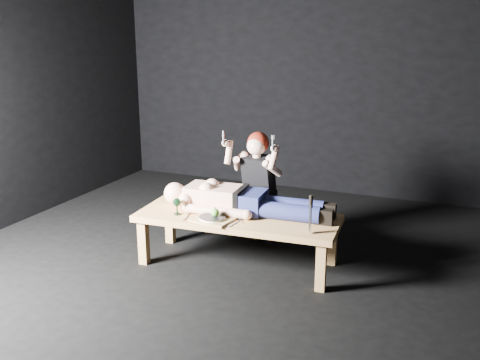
{
  "coord_description": "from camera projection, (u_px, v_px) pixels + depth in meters",
  "views": [
    {
      "loc": [
        1.76,
        -3.93,
        1.97
      ],
      "look_at": [
        0.08,
        0.07,
        0.75
      ],
      "focal_mm": 39.81,
      "sensor_mm": 36.0,
      "label": 1
    }
  ],
  "objects": [
    {
      "name": "carving_knife",
      "position": [
        310.0,
        214.0,
        4.1
      ],
      "size": [
        0.04,
        0.05,
        0.31
      ],
      "primitive_type": null,
      "rotation": [
        0.0,
        0.0,
        0.06
      ],
      "color": "#B2B2B7",
      "rests_on": "table"
    },
    {
      "name": "serving_tray",
      "position": [
        212.0,
        220.0,
        4.41
      ],
      "size": [
        0.35,
        0.28,
        0.02
      ],
      "primitive_type": "cube",
      "rotation": [
        0.0,
        0.0,
        -0.13
      ],
      "color": "#A98B50",
      "rests_on": "table"
    },
    {
      "name": "knife_flat",
      "position": [
        234.0,
        223.0,
        4.34
      ],
      "size": [
        0.04,
        0.18,
        0.01
      ],
      "primitive_type": "cube",
      "rotation": [
        0.0,
        0.0,
        -0.16
      ],
      "color": "#B2B2B7",
      "rests_on": "table"
    },
    {
      "name": "plate",
      "position": [
        212.0,
        218.0,
        4.41
      ],
      "size": [
        0.24,
        0.24,
        0.02
      ],
      "primitive_type": "cylinder",
      "rotation": [
        0.0,
        0.0,
        -0.13
      ],
      "color": "white",
      "rests_on": "serving_tray"
    },
    {
      "name": "kneeling_woman",
      "position": [
        262.0,
        186.0,
        5.01
      ],
      "size": [
        0.67,
        0.73,
        1.12
      ],
      "primitive_type": null,
      "rotation": [
        0.0,
        0.0,
        -0.11
      ],
      "color": "black",
      "rests_on": "ground"
    },
    {
      "name": "lying_man",
      "position": [
        247.0,
        198.0,
        4.59
      ],
      "size": [
        1.69,
        0.61,
        0.25
      ],
      "primitive_type": null,
      "rotation": [
        0.0,
        0.0,
        0.06
      ],
      "color": "#ECB496",
      "rests_on": "table"
    },
    {
      "name": "goblet",
      "position": [
        177.0,
        206.0,
        4.55
      ],
      "size": [
        0.08,
        0.08,
        0.15
      ],
      "primitive_type": null,
      "rotation": [
        0.0,
        0.0,
        0.06
      ],
      "color": "black",
      "rests_on": "table"
    },
    {
      "name": "fork_flat",
      "position": [
        186.0,
        217.0,
        4.5
      ],
      "size": [
        0.06,
        0.18,
        0.01
      ],
      "primitive_type": "cube",
      "rotation": [
        0.0,
        0.0,
        0.23
      ],
      "color": "#B2B2B7",
      "rests_on": "table"
    },
    {
      "name": "back_wall",
      "position": [
        311.0,
        71.0,
        6.49
      ],
      "size": [
        5.0,
        0.0,
        5.0
      ],
      "primitive_type": "plane",
      "rotation": [
        1.57,
        0.0,
        0.0
      ],
      "color": "black",
      "rests_on": "ground"
    },
    {
      "name": "ground",
      "position": [
        228.0,
        263.0,
        4.68
      ],
      "size": [
        5.0,
        5.0,
        0.0
      ],
      "primitive_type": "plane",
      "color": "black",
      "rests_on": "ground"
    },
    {
      "name": "apple",
      "position": [
        215.0,
        213.0,
        4.4
      ],
      "size": [
        0.07,
        0.07,
        0.07
      ],
      "primitive_type": "sphere",
      "color": "green",
      "rests_on": "plate"
    },
    {
      "name": "spoon_flat",
      "position": [
        239.0,
        219.0,
        4.44
      ],
      "size": [
        0.13,
        0.15,
        0.01
      ],
      "primitive_type": "cube",
      "rotation": [
        0.0,
        0.0,
        0.7
      ],
      "color": "#B2B2B7",
      "rests_on": "table"
    },
    {
      "name": "table",
      "position": [
        238.0,
        240.0,
        4.61
      ],
      "size": [
        1.77,
        0.76,
        0.45
      ],
      "primitive_type": "cube",
      "rotation": [
        0.0,
        0.0,
        0.06
      ],
      "color": "tan",
      "rests_on": "ground"
    }
  ]
}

